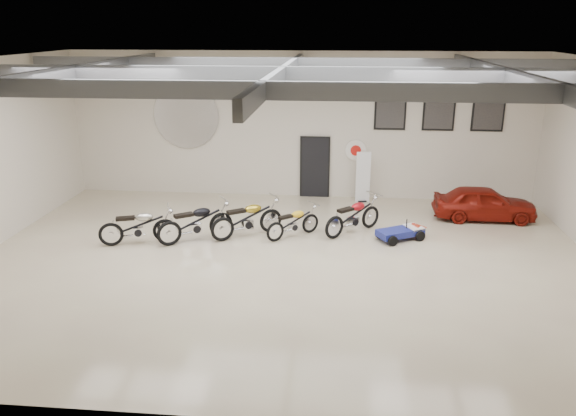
# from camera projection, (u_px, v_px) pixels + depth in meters

# --- Properties ---
(floor) EXTENTS (16.00, 12.00, 0.01)m
(floor) POSITION_uv_depth(u_px,v_px,m) (284.00, 263.00, 14.36)
(floor) COLOR beige
(floor) RESTS_ON ground
(ceiling) EXTENTS (16.00, 12.00, 0.01)m
(ceiling) POSITION_uv_depth(u_px,v_px,m) (283.00, 62.00, 12.80)
(ceiling) COLOR gray
(ceiling) RESTS_ON back_wall
(back_wall) EXTENTS (16.00, 0.02, 5.00)m
(back_wall) POSITION_uv_depth(u_px,v_px,m) (301.00, 126.00, 19.26)
(back_wall) COLOR beige
(back_wall) RESTS_ON floor
(ceiling_beams) EXTENTS (15.80, 11.80, 0.32)m
(ceiling_beams) POSITION_uv_depth(u_px,v_px,m) (283.00, 73.00, 12.88)
(ceiling_beams) COLOR slate
(ceiling_beams) RESTS_ON ceiling
(door) EXTENTS (0.92, 0.08, 2.10)m
(door) POSITION_uv_depth(u_px,v_px,m) (315.00, 168.00, 19.62)
(door) COLOR black
(door) RESTS_ON back_wall
(logo_plaque) EXTENTS (2.30, 0.06, 1.16)m
(logo_plaque) POSITION_uv_depth(u_px,v_px,m) (186.00, 116.00, 19.47)
(logo_plaque) COLOR silver
(logo_plaque) RESTS_ON back_wall
(poster_left) EXTENTS (1.05, 0.08, 1.35)m
(poster_left) POSITION_uv_depth(u_px,v_px,m) (390.00, 110.00, 18.77)
(poster_left) COLOR black
(poster_left) RESTS_ON back_wall
(poster_mid) EXTENTS (1.05, 0.08, 1.35)m
(poster_mid) POSITION_uv_depth(u_px,v_px,m) (439.00, 110.00, 18.63)
(poster_mid) COLOR black
(poster_mid) RESTS_ON back_wall
(poster_right) EXTENTS (1.05, 0.08, 1.35)m
(poster_right) POSITION_uv_depth(u_px,v_px,m) (488.00, 111.00, 18.48)
(poster_right) COLOR black
(poster_right) RESTS_ON back_wall
(oil_sign) EXTENTS (0.72, 0.10, 0.72)m
(oil_sign) POSITION_uv_depth(u_px,v_px,m) (356.00, 150.00, 19.29)
(oil_sign) COLOR white
(oil_sign) RESTS_ON back_wall
(banner_stand) EXTENTS (0.51, 0.26, 1.79)m
(banner_stand) POSITION_uv_depth(u_px,v_px,m) (363.00, 176.00, 19.09)
(banner_stand) COLOR white
(banner_stand) RESTS_ON floor
(motorcycle_silver) EXTENTS (2.17, 1.24, 1.08)m
(motorcycle_silver) POSITION_uv_depth(u_px,v_px,m) (138.00, 226.00, 15.47)
(motorcycle_silver) COLOR silver
(motorcycle_silver) RESTS_ON floor
(motorcycle_black) EXTENTS (2.18, 1.79, 1.13)m
(motorcycle_black) POSITION_uv_depth(u_px,v_px,m) (195.00, 222.00, 15.69)
(motorcycle_black) COLOR silver
(motorcycle_black) RESTS_ON floor
(motorcycle_gold) EXTENTS (2.17, 1.77, 1.13)m
(motorcycle_gold) POSITION_uv_depth(u_px,v_px,m) (247.00, 218.00, 16.01)
(motorcycle_gold) COLOR silver
(motorcycle_gold) RESTS_ON floor
(motorcycle_yellow) EXTENTS (1.70, 1.56, 0.92)m
(motorcycle_yellow) POSITION_uv_depth(u_px,v_px,m) (293.00, 222.00, 16.01)
(motorcycle_yellow) COLOR silver
(motorcycle_yellow) RESTS_ON floor
(motorcycle_red) EXTENTS (1.96, 1.90, 1.08)m
(motorcycle_red) POSITION_uv_depth(u_px,v_px,m) (353.00, 215.00, 16.28)
(motorcycle_red) COLOR silver
(motorcycle_red) RESTS_ON floor
(go_kart) EXTENTS (1.78, 1.44, 0.59)m
(go_kart) POSITION_uv_depth(u_px,v_px,m) (404.00, 229.00, 15.91)
(go_kart) COLOR navy
(go_kart) RESTS_ON floor
(vintage_car) EXTENTS (1.29, 3.12, 1.06)m
(vintage_car) POSITION_uv_depth(u_px,v_px,m) (484.00, 203.00, 17.46)
(vintage_car) COLOR maroon
(vintage_car) RESTS_ON floor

